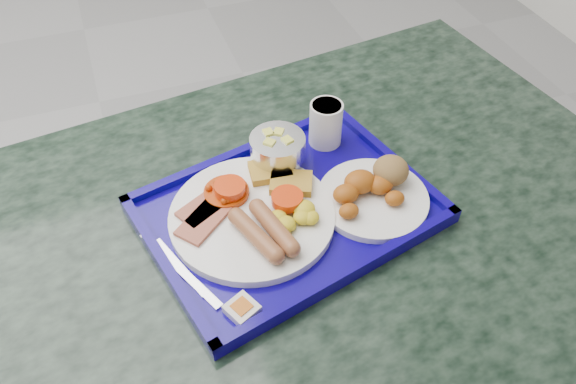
# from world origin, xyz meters

# --- Properties ---
(table) EXTENTS (1.40, 1.03, 0.81)m
(table) POSITION_xyz_m (0.98, -0.97, 0.60)
(table) COLOR slate
(table) RESTS_ON floor
(tray) EXTENTS (0.52, 0.43, 0.03)m
(tray) POSITION_xyz_m (0.98, -0.94, 0.82)
(tray) COLOR #0D027C
(tray) RESTS_ON table
(main_plate) EXTENTS (0.27, 0.27, 0.04)m
(main_plate) POSITION_xyz_m (0.93, -0.94, 0.84)
(main_plate) COLOR white
(main_plate) RESTS_ON tray
(bread_plate) EXTENTS (0.19, 0.19, 0.06)m
(bread_plate) POSITION_xyz_m (1.13, -0.96, 0.85)
(bread_plate) COLOR white
(bread_plate) RESTS_ON tray
(fruit_bowl) EXTENTS (0.10, 0.10, 0.07)m
(fruit_bowl) POSITION_xyz_m (1.00, -0.83, 0.87)
(fruit_bowl) COLOR silver
(fruit_bowl) RESTS_ON tray
(juice_cup) EXTENTS (0.06, 0.06, 0.08)m
(juice_cup) POSITION_xyz_m (1.11, -0.80, 0.87)
(juice_cup) COLOR white
(juice_cup) RESTS_ON tray
(spoon) EXTENTS (0.08, 0.17, 0.01)m
(spoon) POSITION_xyz_m (0.81, -0.94, 0.83)
(spoon) COLOR silver
(spoon) RESTS_ON tray
(knife) EXTENTS (0.09, 0.18, 0.00)m
(knife) POSITION_xyz_m (0.79, -1.00, 0.83)
(knife) COLOR silver
(knife) RESTS_ON tray
(jam_packet) EXTENTS (0.05, 0.05, 0.02)m
(jam_packet) POSITION_xyz_m (0.85, -1.10, 0.83)
(jam_packet) COLOR white
(jam_packet) RESTS_ON tray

